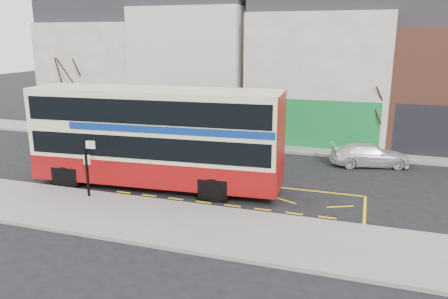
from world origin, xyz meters
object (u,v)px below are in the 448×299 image
(car_white, at_px, (370,155))
(street_tree_right, at_px, (379,94))
(bus_stop_post, at_px, (88,161))
(car_grey, at_px, (202,141))
(street_tree_left, at_px, (71,67))
(car_silver, at_px, (91,129))
(double_decker_bus, at_px, (157,137))

(car_white, xyz_separation_m, street_tree_right, (0.30, 3.28, 3.02))
(bus_stop_post, distance_m, car_grey, 9.73)
(street_tree_left, bearing_deg, car_silver, -36.95)
(car_silver, xyz_separation_m, car_white, (18.53, -0.54, -0.14))
(street_tree_right, bearing_deg, double_decker_bus, -134.35)
(double_decker_bus, height_order, car_white, double_decker_bus)
(double_decker_bus, relative_size, car_grey, 3.17)
(street_tree_right, bearing_deg, bus_stop_post, -133.65)
(bus_stop_post, height_order, car_grey, bus_stop_post)
(double_decker_bus, bearing_deg, street_tree_right, 41.50)
(double_decker_bus, height_order, street_tree_right, street_tree_right)
(car_white, height_order, street_tree_right, street_tree_right)
(bus_stop_post, xyz_separation_m, street_tree_right, (12.07, 12.65, 1.88))
(car_silver, bearing_deg, car_white, -99.20)
(car_silver, xyz_separation_m, car_grey, (8.45, -0.40, -0.14))
(car_silver, relative_size, car_grey, 1.18)
(car_grey, bearing_deg, street_tree_right, -76.18)
(bus_stop_post, xyz_separation_m, street_tree_left, (-9.65, 12.08, 3.07))
(car_white, bearing_deg, car_grey, 74.54)
(street_tree_left, bearing_deg, bus_stop_post, -51.38)
(street_tree_right, bearing_deg, street_tree_left, -178.51)
(bus_stop_post, bearing_deg, car_white, 31.45)
(street_tree_left, xyz_separation_m, street_tree_right, (21.72, 0.56, -1.18))
(car_white, xyz_separation_m, street_tree_left, (-21.42, 2.71, 4.20))
(car_silver, bearing_deg, bus_stop_post, -153.21)
(double_decker_bus, height_order, street_tree_left, street_tree_left)
(car_grey, distance_m, street_tree_right, 11.25)
(car_silver, bearing_deg, car_grey, -100.22)
(bus_stop_post, distance_m, street_tree_left, 15.77)
(bus_stop_post, distance_m, car_white, 15.08)
(car_grey, xyz_separation_m, street_tree_left, (-11.34, 2.57, 4.20))
(bus_stop_post, relative_size, car_silver, 0.59)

